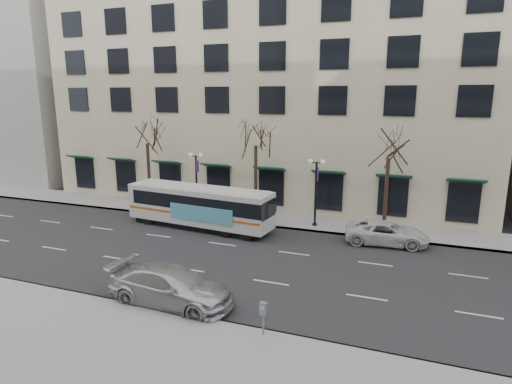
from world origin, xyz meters
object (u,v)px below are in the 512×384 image
at_px(city_bus, 200,206).
at_px(silver_car, 171,286).
at_px(tree_far_right, 389,145).
at_px(tree_far_mid, 256,133).
at_px(tree_far_left, 147,132).
at_px(white_pickup, 387,233).
at_px(pay_station, 263,311).
at_px(lamp_post_right, 316,189).
at_px(lamp_post_left, 197,180).

relative_size(city_bus, silver_car, 1.88).
xyz_separation_m(tree_far_right, city_bus, (-13.09, -3.69, -4.71)).
xyz_separation_m(tree_far_mid, silver_car, (1.27, -15.00, -6.00)).
xyz_separation_m(tree_far_mid, city_bus, (-3.09, -3.69, -5.20)).
xyz_separation_m(tree_far_left, tree_far_mid, (10.00, 0.00, 0.21)).
relative_size(tree_far_mid, white_pickup, 1.57).
bearing_deg(white_pickup, city_bus, 89.96).
relative_size(tree_far_left, tree_far_right, 1.03).
xyz_separation_m(tree_far_right, pay_station, (-3.62, -16.27, -5.24)).
bearing_deg(city_bus, lamp_post_right, 26.83).
height_order(tree_far_left, tree_far_mid, tree_far_mid).
distance_m(lamp_post_left, white_pickup, 15.63).
relative_size(silver_car, pay_station, 4.39).
relative_size(lamp_post_left, pay_station, 3.66).
bearing_deg(tree_far_right, silver_car, -120.21).
xyz_separation_m(tree_far_right, silver_car, (-8.73, -15.00, -5.51)).
relative_size(tree_far_mid, lamp_post_right, 1.64).
relative_size(lamp_post_left, city_bus, 0.44).
height_order(silver_car, white_pickup, silver_car).
xyz_separation_m(silver_car, white_pickup, (9.09, 12.40, -0.15)).
bearing_deg(tree_far_right, tree_far_left, 180.00).
bearing_deg(lamp_post_left, silver_car, -66.51).
height_order(tree_far_right, white_pickup, tree_far_right).
xyz_separation_m(city_bus, silver_car, (4.36, -11.31, -0.80)).
xyz_separation_m(lamp_post_right, white_pickup, (5.34, -2.00, -2.19)).
relative_size(lamp_post_left, lamp_post_right, 1.00).
relative_size(tree_far_left, silver_car, 1.33).
distance_m(lamp_post_right, pay_station, 15.83).
relative_size(tree_far_left, city_bus, 0.71).
xyz_separation_m(tree_far_left, city_bus, (6.91, -3.69, -4.99)).
xyz_separation_m(lamp_post_right, pay_station, (1.37, -15.67, -1.76)).
height_order(tree_far_mid, city_bus, tree_far_mid).
relative_size(city_bus, white_pickup, 2.15).
bearing_deg(tree_far_right, lamp_post_right, -173.15).
relative_size(tree_far_left, tree_far_mid, 0.98).
distance_m(tree_far_left, lamp_post_left, 6.29).
height_order(city_bus, white_pickup, city_bus).
relative_size(city_bus, pay_station, 8.26).
xyz_separation_m(lamp_post_right, city_bus, (-8.10, -3.09, -1.23)).
bearing_deg(city_bus, silver_car, -62.97).
height_order(tree_far_left, tree_far_right, tree_far_left).
height_order(silver_car, pay_station, silver_car).
bearing_deg(tree_far_right, tree_far_mid, 180.00).
bearing_deg(tree_far_mid, lamp_post_left, -173.15).
distance_m(tree_far_left, white_pickup, 21.36).
height_order(lamp_post_right, silver_car, lamp_post_right).
height_order(lamp_post_left, city_bus, lamp_post_left).
relative_size(tree_far_right, white_pickup, 1.48).
bearing_deg(tree_far_mid, silver_car, -85.17).
bearing_deg(silver_car, pay_station, -101.11).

